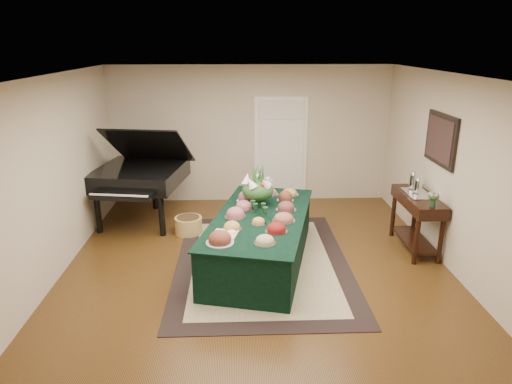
{
  "coord_description": "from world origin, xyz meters",
  "views": [
    {
      "loc": [
        -0.25,
        -5.92,
        3.11
      ],
      "look_at": [
        0.0,
        0.3,
        1.05
      ],
      "focal_mm": 32.0,
      "sensor_mm": 36.0,
      "label": 1
    }
  ],
  "objects_px": {
    "floral_centerpiece": "(258,186)",
    "mahogany_sideboard": "(418,208)",
    "grand_piano": "(140,175)",
    "buffet_table": "(261,239)"
  },
  "relations": [
    {
      "from": "buffet_table",
      "to": "mahogany_sideboard",
      "type": "xyz_separation_m",
      "value": [
        2.43,
        0.35,
        0.32
      ]
    },
    {
      "from": "buffet_table",
      "to": "grand_piano",
      "type": "xyz_separation_m",
      "value": [
        -2.04,
        1.69,
        0.51
      ]
    },
    {
      "from": "buffet_table",
      "to": "grand_piano",
      "type": "relative_size",
      "value": 1.53
    },
    {
      "from": "buffet_table",
      "to": "floral_centerpiece",
      "type": "relative_size",
      "value": 5.79
    },
    {
      "from": "floral_centerpiece",
      "to": "mahogany_sideboard",
      "type": "height_order",
      "value": "floral_centerpiece"
    },
    {
      "from": "grand_piano",
      "to": "mahogany_sideboard",
      "type": "xyz_separation_m",
      "value": [
        4.48,
        -1.34,
        -0.2
      ]
    },
    {
      "from": "grand_piano",
      "to": "mahogany_sideboard",
      "type": "height_order",
      "value": "grand_piano"
    },
    {
      "from": "mahogany_sideboard",
      "to": "floral_centerpiece",
      "type": "bearing_deg",
      "value": 177.21
    },
    {
      "from": "floral_centerpiece",
      "to": "grand_piano",
      "type": "height_order",
      "value": "grand_piano"
    },
    {
      "from": "mahogany_sideboard",
      "to": "grand_piano",
      "type": "bearing_deg",
      "value": 163.3
    }
  ]
}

